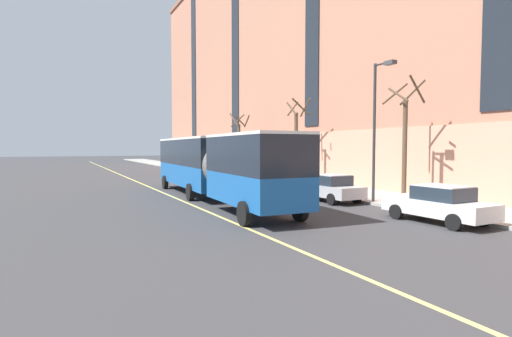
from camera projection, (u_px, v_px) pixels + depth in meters
ground_plane at (227, 202)px, 22.60m from camera, size 260.00×260.00×0.00m
sidewalk at (324, 189)px, 29.31m from camera, size 4.97×160.00×0.15m
city_bus at (212, 164)px, 23.39m from camera, size 3.54×18.90×3.73m
parked_car_darkgray_0 at (229, 173)px, 35.81m from camera, size 1.94×4.46×1.56m
parked_car_white_2 at (277, 180)px, 28.42m from camera, size 1.92×4.64×1.56m
parked_car_red_3 at (181, 166)px, 49.47m from camera, size 2.05×4.76×1.56m
parked_car_silver_4 at (329, 188)px, 22.94m from camera, size 2.09×4.43×1.56m
parked_car_white_6 at (439, 204)px, 16.42m from camera, size 2.06×4.49×1.56m
parked_car_silver_7 at (203, 169)px, 42.51m from camera, size 2.00×4.39×1.56m
street_tree_mid_block at (405, 138)px, 22.05m from camera, size 1.75×1.83×6.79m
street_tree_far_uptown at (297, 141)px, 31.96m from camera, size 1.82×1.72×6.89m
street_tree_far_downtown at (239, 144)px, 41.95m from camera, size 1.95×1.98×6.55m
street_lamp at (377, 118)px, 21.73m from camera, size 0.36×1.48×7.53m
fire_hydrant at (270, 179)px, 32.67m from camera, size 0.42×0.24×0.72m
lane_centerline at (176, 198)px, 24.33m from camera, size 0.16×140.00×0.01m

